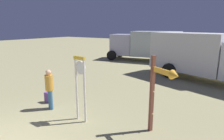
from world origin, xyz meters
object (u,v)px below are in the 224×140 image
(arrow_sign, at_px, (160,86))
(person_near_clock, at_px, (50,87))
(standing_clock, at_px, (80,82))
(box_truck_near, at_px, (203,55))
(box_truck_far, at_px, (146,44))
(backpack, at_px, (48,98))

(arrow_sign, distance_m, person_near_clock, 4.14)
(standing_clock, relative_size, box_truck_near, 0.32)
(arrow_sign, xyz_separation_m, box_truck_near, (-0.03, 7.09, -0.01))
(person_near_clock, bearing_deg, box_truck_far, 96.50)
(standing_clock, distance_m, box_truck_far, 12.24)
(arrow_sign, bearing_deg, standing_clock, -168.05)
(box_truck_near, bearing_deg, arrow_sign, -89.72)
(arrow_sign, xyz_separation_m, person_near_clock, (-4.06, -0.51, -0.65))
(standing_clock, relative_size, backpack, 5.13)
(arrow_sign, bearing_deg, backpack, -177.98)
(standing_clock, relative_size, box_truck_far, 0.32)
(backpack, bearing_deg, arrow_sign, 2.02)
(person_near_clock, height_order, box_truck_far, box_truck_far)
(backpack, bearing_deg, person_near_clock, -29.64)
(backpack, bearing_deg, box_truck_far, 93.74)
(person_near_clock, xyz_separation_m, box_truck_near, (4.02, 7.59, 0.64))
(arrow_sign, distance_m, box_truck_near, 7.09)
(standing_clock, xyz_separation_m, box_truck_far, (-2.96, 11.88, 0.15))
(backpack, distance_m, box_truck_far, 11.62)
(backpack, height_order, box_truck_near, box_truck_near)
(backpack, bearing_deg, box_truck_near, 57.49)
(standing_clock, height_order, arrow_sign, arrow_sign)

